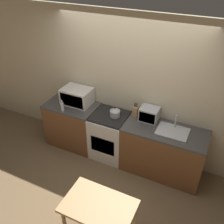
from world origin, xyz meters
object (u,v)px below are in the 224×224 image
(toaster_oven, at_px, (149,114))
(dining_table, at_px, (99,211))
(microwave, at_px, (77,96))
(bottle, at_px, (62,107))
(kettle, at_px, (115,112))
(stove_range, at_px, (110,135))

(toaster_oven, bearing_deg, dining_table, -91.10)
(microwave, relative_size, dining_table, 0.61)
(bottle, bearing_deg, microwave, 73.19)
(microwave, bearing_deg, kettle, -5.91)
(bottle, bearing_deg, stove_range, 16.01)
(dining_table, bearing_deg, microwave, 128.52)
(kettle, distance_m, microwave, 0.82)
(stove_range, relative_size, toaster_oven, 2.92)
(kettle, height_order, toaster_oven, toaster_oven)
(stove_range, bearing_deg, bottle, -163.99)
(dining_table, bearing_deg, stove_range, 111.32)
(microwave, distance_m, bottle, 0.35)
(stove_range, relative_size, kettle, 4.73)
(kettle, height_order, dining_table, kettle)
(stove_range, distance_m, toaster_oven, 0.88)
(kettle, relative_size, dining_table, 0.22)
(kettle, xyz_separation_m, dining_table, (0.53, -1.61, -0.35))
(bottle, xyz_separation_m, toaster_oven, (1.48, 0.40, 0.03))
(toaster_oven, bearing_deg, stove_range, -166.43)
(microwave, distance_m, toaster_oven, 1.38)
(stove_range, relative_size, bottle, 4.18)
(microwave, height_order, toaster_oven, microwave)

